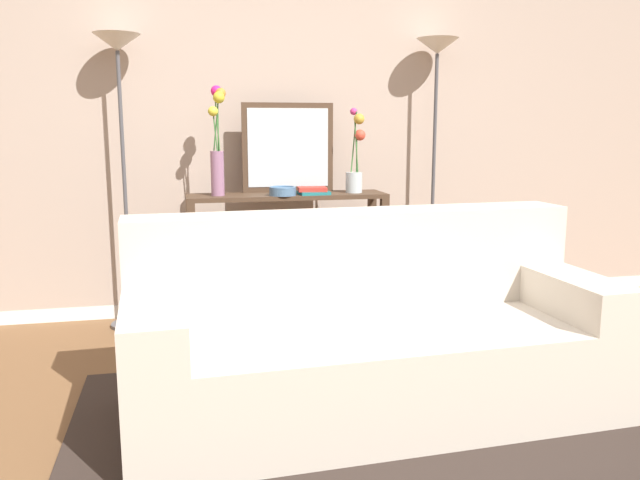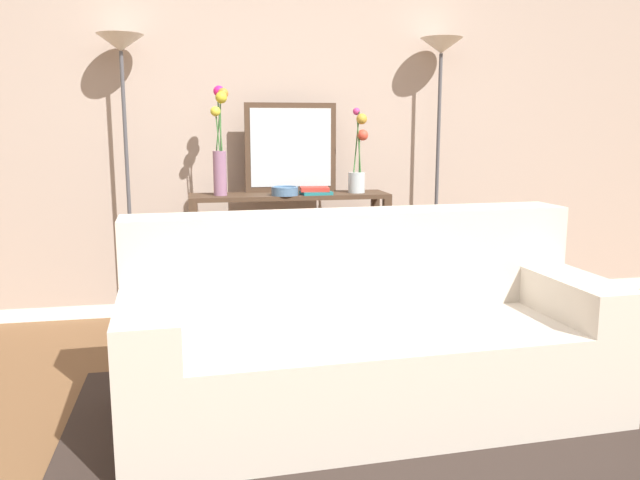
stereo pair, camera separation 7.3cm
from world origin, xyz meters
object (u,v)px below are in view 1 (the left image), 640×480
(floor_lamp_left, at_px, (120,100))
(floor_lamp_right, at_px, (436,99))
(couch, at_px, (370,342))
(vase_tall_flowers, at_px, (217,144))
(book_row_under_console, at_px, (238,316))
(fruit_bowl, at_px, (283,191))
(vase_short_flowers, at_px, (356,163))
(book_stack, at_px, (313,191))
(console_table, at_px, (287,236))
(wall_mirror, at_px, (288,148))

(floor_lamp_left, bearing_deg, floor_lamp_right, 0.00)
(couch, distance_m, vase_tall_flowers, 1.71)
(book_row_under_console, bearing_deg, couch, -71.25)
(fruit_bowl, bearing_deg, vase_tall_flowers, 169.01)
(fruit_bowl, bearing_deg, book_row_under_console, 162.27)
(vase_short_flowers, bearing_deg, book_row_under_console, 178.61)
(vase_tall_flowers, relative_size, fruit_bowl, 4.02)
(book_stack, bearing_deg, vase_tall_flowers, 175.21)
(vase_tall_flowers, bearing_deg, floor_lamp_left, 167.22)
(vase_short_flowers, relative_size, book_stack, 2.68)
(book_stack, xyz_separation_m, book_row_under_console, (-0.49, 0.07, -0.81))
(console_table, distance_m, wall_mirror, 0.58)
(book_stack, bearing_deg, couch, -90.64)
(vase_tall_flowers, distance_m, vase_short_flowers, 0.89)
(vase_short_flowers, xyz_separation_m, book_row_under_console, (-0.78, 0.02, -0.98))
(floor_lamp_left, bearing_deg, vase_short_flowers, -5.18)
(vase_tall_flowers, relative_size, book_stack, 3.31)
(couch, bearing_deg, vase_short_flowers, 77.41)
(floor_lamp_right, xyz_separation_m, vase_short_flowers, (-0.59, -0.13, -0.41))
(wall_mirror, relative_size, book_row_under_console, 1.55)
(vase_tall_flowers, distance_m, book_stack, 0.66)
(console_table, xyz_separation_m, floor_lamp_left, (-1.00, 0.11, 0.85))
(console_table, height_order, vase_short_flowers, vase_short_flowers)
(floor_lamp_left, distance_m, floor_lamp_right, 2.04)
(floor_lamp_right, bearing_deg, wall_mirror, 178.97)
(vase_tall_flowers, height_order, book_stack, vase_tall_flowers)
(fruit_bowl, distance_m, book_row_under_console, 0.87)
(wall_mirror, bearing_deg, book_row_under_console, -160.24)
(fruit_bowl, bearing_deg, wall_mirror, 71.65)
(console_table, xyz_separation_m, vase_short_flowers, (0.45, -0.02, 0.46))
(console_table, xyz_separation_m, fruit_bowl, (-0.04, -0.09, 0.30))
(floor_lamp_left, relative_size, floor_lamp_right, 0.98)
(console_table, distance_m, book_row_under_console, 0.61)
(floor_lamp_right, xyz_separation_m, wall_mirror, (-1.01, 0.02, -0.32))
(wall_mirror, height_order, vase_short_flowers, wall_mirror)
(floor_lamp_right, relative_size, fruit_bowl, 11.07)
(console_table, xyz_separation_m, wall_mirror, (0.03, 0.13, 0.56))
(console_table, relative_size, vase_short_flowers, 2.34)
(floor_lamp_left, bearing_deg, couch, -52.76)
(floor_lamp_left, distance_m, vase_tall_flowers, 0.64)
(couch, relative_size, floor_lamp_right, 1.16)
(vase_short_flowers, bearing_deg, fruit_bowl, -171.45)
(vase_short_flowers, distance_m, fruit_bowl, 0.52)
(floor_lamp_right, height_order, wall_mirror, floor_lamp_right)
(wall_mirror, xyz_separation_m, fruit_bowl, (-0.07, -0.22, -0.26))
(fruit_bowl, xyz_separation_m, book_stack, (0.20, 0.03, -0.01))
(couch, bearing_deg, console_table, 95.73)
(couch, distance_m, book_row_under_console, 1.49)
(wall_mirror, height_order, vase_tall_flowers, vase_tall_flowers)
(console_table, xyz_separation_m, book_row_under_console, (-0.33, 0.00, -0.52))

